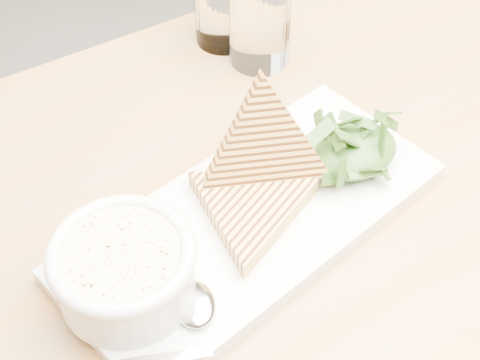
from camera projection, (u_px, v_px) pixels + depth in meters
floor at (324, 327)px, 1.51m from camera, size 6.00×6.00×0.00m
table_top at (361, 198)px, 0.78m from camera, size 1.13×0.78×0.04m
table_leg_br at (428, 113)px, 1.42m from camera, size 0.06×0.06×0.71m
platter at (251, 220)px, 0.73m from camera, size 0.41×0.23×0.02m
soup_bowl at (125, 275)px, 0.64m from camera, size 0.12×0.12×0.05m
soup at (121, 255)px, 0.62m from camera, size 0.10×0.10×0.01m
bowl_rim at (121, 254)px, 0.62m from camera, size 0.13×0.13×0.01m
sandwich_flat at (250, 210)px, 0.71m from camera, size 0.20×0.20×0.02m
sandwich_lean at (265, 145)px, 0.72m from camera, size 0.19×0.18×0.17m
salad_base at (355, 151)px, 0.76m from camera, size 0.09×0.07×0.04m
arugula_pile at (356, 145)px, 0.75m from camera, size 0.11×0.10×0.05m
spoon_bowl at (195, 304)px, 0.65m from camera, size 0.05×0.06×0.01m
glass_near at (260, 21)px, 0.87m from camera, size 0.07×0.07×0.11m
glass_far at (223, 3)px, 0.90m from camera, size 0.07×0.07×0.11m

